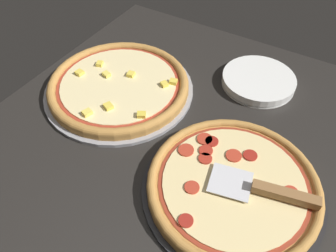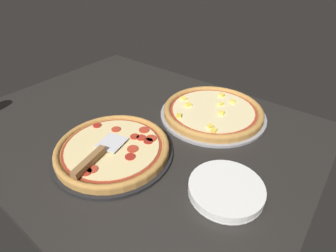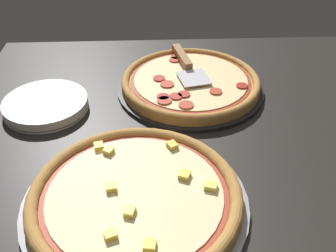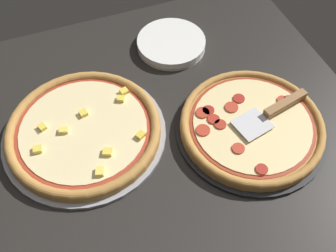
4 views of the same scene
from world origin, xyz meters
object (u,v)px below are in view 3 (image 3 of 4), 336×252
pizza_front (190,82)px  plate_stack (46,105)px  serving_spatula (184,61)px  pizza_back (135,196)px

pizza_front → plate_stack: (37.46, 7.92, -1.12)cm
serving_spatula → pizza_back: bearing=75.2°
pizza_back → serving_spatula: serving_spatula is taller
pizza_back → pizza_front: bearing=-108.9°
pizza_front → serving_spatula: size_ratio=1.64×
serving_spatula → plate_stack: (36.37, 15.96, -3.35)cm
pizza_front → pizza_back: pizza_back is taller
pizza_front → serving_spatula: bearing=-82.3°
pizza_back → plate_stack: (23.35, -33.32, -0.96)cm
pizza_back → plate_stack: bearing=-55.0°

